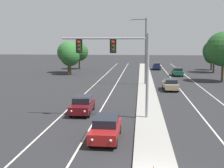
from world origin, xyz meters
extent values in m
cube|color=#9E9B93|center=(0.00, 18.00, 0.07)|extent=(2.40, 110.00, 0.15)
cube|color=silver|center=(-4.70, 25.00, 0.00)|extent=(0.14, 100.00, 0.01)
cube|color=silver|center=(4.70, 25.00, 0.00)|extent=(0.14, 100.00, 0.01)
cube|color=silver|center=(-8.00, 25.00, 0.00)|extent=(0.14, 100.00, 0.01)
cube|color=silver|center=(8.00, 25.00, 0.00)|extent=(0.14, 100.00, 0.01)
cylinder|color=gray|center=(-0.28, 11.51, 3.75)|extent=(0.24, 0.24, 7.20)
cylinder|color=gray|center=(-3.96, 11.51, 6.95)|extent=(7.37, 0.16, 0.16)
cube|color=black|center=(-3.23, 11.55, 6.30)|extent=(0.56, 0.06, 1.20)
cube|color=#38330F|center=(-3.23, 11.51, 6.30)|extent=(0.32, 0.32, 1.00)
sphere|color=red|center=(-3.23, 11.34, 6.62)|extent=(0.22, 0.22, 0.22)
sphere|color=#282828|center=(-3.23, 11.34, 6.30)|extent=(0.22, 0.22, 0.22)
sphere|color=#282828|center=(-3.23, 11.34, 5.98)|extent=(0.22, 0.22, 0.22)
cube|color=black|center=(-6.17, 11.55, 6.30)|extent=(0.56, 0.06, 1.20)
cube|color=#38330F|center=(-6.17, 11.51, 6.30)|extent=(0.32, 0.32, 1.00)
sphere|color=red|center=(-6.17, 11.34, 6.62)|extent=(0.22, 0.22, 0.22)
sphere|color=#282828|center=(-6.17, 11.34, 6.30)|extent=(0.22, 0.22, 0.22)
sphere|color=#282828|center=(-6.17, 11.34, 5.98)|extent=(0.22, 0.22, 0.22)
cylinder|color=#4C4C51|center=(-0.16, 31.43, 5.15)|extent=(0.20, 0.20, 10.00)
cylinder|color=#4C4C51|center=(-1.26, 31.43, 9.95)|extent=(2.20, 0.12, 0.12)
cube|color=#B7B7B2|center=(-2.36, 31.43, 9.80)|extent=(0.56, 0.28, 0.20)
cube|color=maroon|center=(-3.16, 5.75, 0.67)|extent=(1.83, 4.41, 0.70)
cube|color=black|center=(-3.16, 5.97, 1.30)|extent=(1.60, 2.39, 0.56)
sphere|color=#EAE5C6|center=(-2.60, 3.57, 0.72)|extent=(0.18, 0.18, 0.18)
sphere|color=#EAE5C6|center=(-3.75, 3.58, 0.72)|extent=(0.18, 0.18, 0.18)
cylinder|color=black|center=(-2.37, 4.25, 0.32)|extent=(0.22, 0.64, 0.64)
cylinder|color=black|center=(-3.97, 4.26, 0.32)|extent=(0.22, 0.64, 0.64)
cylinder|color=black|center=(-2.35, 7.25, 0.32)|extent=(0.22, 0.64, 0.64)
cylinder|color=black|center=(-3.95, 7.26, 0.32)|extent=(0.22, 0.64, 0.64)
cube|color=#5B0F14|center=(-6.24, 12.90, 0.67)|extent=(1.91, 4.44, 0.70)
cube|color=black|center=(-6.25, 13.12, 1.30)|extent=(1.64, 2.42, 0.56)
sphere|color=#EAE5C6|center=(-5.61, 10.73, 0.72)|extent=(0.18, 0.18, 0.18)
sphere|color=#EAE5C6|center=(-6.76, 10.70, 0.72)|extent=(0.18, 0.18, 0.18)
cylinder|color=black|center=(-5.41, 11.42, 0.32)|extent=(0.24, 0.65, 0.64)
cylinder|color=black|center=(-7.01, 11.38, 0.32)|extent=(0.24, 0.65, 0.64)
cylinder|color=black|center=(-5.48, 14.42, 0.32)|extent=(0.24, 0.65, 0.64)
cylinder|color=black|center=(-7.08, 14.38, 0.32)|extent=(0.24, 0.65, 0.64)
cube|color=tan|center=(3.21, 26.93, 0.67)|extent=(1.91, 4.45, 0.70)
cube|color=black|center=(3.22, 26.71, 1.30)|extent=(1.65, 2.42, 0.56)
sphere|color=#EAE5C6|center=(2.58, 29.09, 0.72)|extent=(0.18, 0.18, 0.18)
sphere|color=#EAE5C6|center=(3.73, 29.12, 0.72)|extent=(0.18, 0.18, 0.18)
cylinder|color=black|center=(2.37, 28.40, 0.32)|extent=(0.24, 0.65, 0.64)
cylinder|color=black|center=(3.97, 28.45, 0.32)|extent=(0.24, 0.65, 0.64)
cylinder|color=black|center=(2.45, 25.41, 0.32)|extent=(0.24, 0.65, 0.64)
cylinder|color=black|center=(4.05, 25.45, 0.32)|extent=(0.24, 0.65, 0.64)
cube|color=#195633|center=(6.28, 44.26, 0.67)|extent=(1.80, 4.40, 0.70)
cube|color=black|center=(6.28, 44.04, 1.30)|extent=(1.59, 2.38, 0.56)
sphere|color=#EAE5C6|center=(5.70, 46.44, 0.72)|extent=(0.18, 0.18, 0.18)
sphere|color=#EAE5C6|center=(6.85, 46.44, 0.72)|extent=(0.18, 0.18, 0.18)
cylinder|color=black|center=(5.48, 45.76, 0.32)|extent=(0.22, 0.64, 0.64)
cylinder|color=black|center=(7.08, 45.76, 0.32)|extent=(0.22, 0.64, 0.64)
cylinder|color=black|center=(5.48, 42.76, 0.32)|extent=(0.22, 0.64, 0.64)
cylinder|color=black|center=(7.08, 42.76, 0.32)|extent=(0.22, 0.64, 0.64)
cube|color=#141E4C|center=(2.84, 56.62, 0.67)|extent=(1.86, 4.42, 0.70)
cube|color=black|center=(2.84, 56.40, 1.30)|extent=(1.61, 2.40, 0.56)
sphere|color=#EAE5C6|center=(2.29, 58.80, 0.72)|extent=(0.18, 0.18, 0.18)
sphere|color=#EAE5C6|center=(3.44, 58.79, 0.72)|extent=(0.18, 0.18, 0.18)
cylinder|color=black|center=(2.06, 58.13, 0.32)|extent=(0.23, 0.64, 0.64)
cylinder|color=black|center=(3.66, 58.11, 0.32)|extent=(0.23, 0.64, 0.64)
cylinder|color=black|center=(2.02, 55.13, 0.32)|extent=(0.23, 0.64, 0.64)
cylinder|color=black|center=(3.62, 55.11, 0.32)|extent=(0.23, 0.64, 0.64)
cylinder|color=#4C3823|center=(15.50, 56.45, 0.93)|extent=(0.36, 0.36, 1.87)
sphere|color=#235623|center=(15.50, 56.45, 3.23)|extent=(3.42, 3.42, 3.42)
cylinder|color=#4C3823|center=(-15.71, 55.88, 1.20)|extent=(0.36, 0.36, 2.39)
sphere|color=#235623|center=(-15.71, 55.88, 4.14)|extent=(4.38, 4.38, 4.38)
cylinder|color=#4C3823|center=(12.61, 36.25, 1.57)|extent=(0.36, 0.36, 3.14)
sphere|color=#235623|center=(12.61, 36.25, 5.43)|extent=(5.73, 5.73, 5.73)
cylinder|color=#4C3823|center=(-16.25, 47.36, 1.26)|extent=(0.36, 0.36, 2.52)
sphere|color=#2D6B2D|center=(-16.25, 47.36, 4.36)|extent=(4.60, 4.60, 4.60)
cylinder|color=#4C3823|center=(14.61, 50.52, 1.33)|extent=(0.36, 0.36, 2.66)
sphere|color=#1E4C28|center=(14.61, 50.52, 4.61)|extent=(4.86, 4.86, 4.86)
cylinder|color=#4C3823|center=(-15.02, 44.01, 1.05)|extent=(0.36, 0.36, 2.10)
sphere|color=#235623|center=(-15.02, 44.01, 3.64)|extent=(3.84, 3.84, 3.84)
camera|label=1|loc=(-0.83, -13.37, 6.72)|focal=46.73mm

